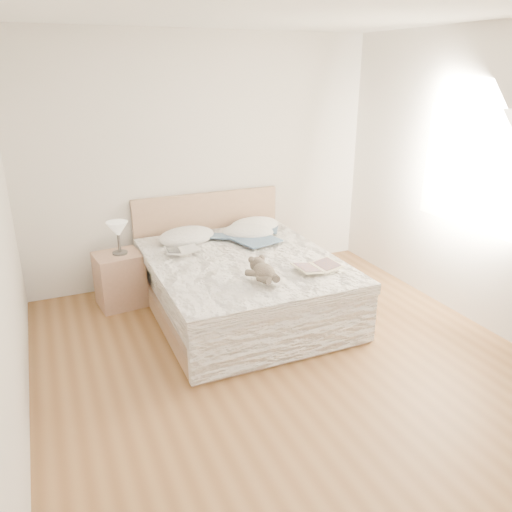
% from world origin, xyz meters
% --- Properties ---
extents(floor, '(4.00, 4.50, 0.00)m').
position_xyz_m(floor, '(0.00, 0.00, 0.00)').
color(floor, brown).
rests_on(floor, ground).
extents(ceiling, '(4.00, 4.50, 0.00)m').
position_xyz_m(ceiling, '(0.00, 0.00, 2.70)').
color(ceiling, silver).
rests_on(ceiling, ground).
extents(wall_back, '(4.00, 0.02, 2.70)m').
position_xyz_m(wall_back, '(0.00, 2.25, 1.35)').
color(wall_back, silver).
rests_on(wall_back, ground).
extents(wall_right, '(0.02, 4.50, 2.70)m').
position_xyz_m(wall_right, '(2.00, 0.00, 1.35)').
color(wall_right, silver).
rests_on(wall_right, ground).
extents(window, '(0.02, 1.30, 1.10)m').
position_xyz_m(window, '(1.99, 0.30, 1.45)').
color(window, white).
rests_on(window, wall_right).
extents(bed, '(1.72, 2.14, 1.00)m').
position_xyz_m(bed, '(0.00, 1.19, 0.31)').
color(bed, '#A28163').
rests_on(bed, floor).
extents(nightstand, '(0.50, 0.45, 0.56)m').
position_xyz_m(nightstand, '(-1.09, 1.81, 0.28)').
color(nightstand, '#9F7A60').
rests_on(nightstand, floor).
extents(table_lamp, '(0.27, 0.27, 0.34)m').
position_xyz_m(table_lamp, '(-1.06, 1.81, 0.80)').
color(table_lamp, '#44413C').
rests_on(table_lamp, nightstand).
extents(pillow_left, '(0.71, 0.56, 0.19)m').
position_xyz_m(pillow_left, '(-0.35, 1.84, 0.64)').
color(pillow_left, white).
rests_on(pillow_left, bed).
extents(pillow_middle, '(0.68, 0.60, 0.17)m').
position_xyz_m(pillow_middle, '(0.31, 1.72, 0.64)').
color(pillow_middle, white).
rests_on(pillow_middle, bed).
extents(pillow_right, '(0.65, 0.50, 0.18)m').
position_xyz_m(pillow_right, '(0.46, 1.90, 0.64)').
color(pillow_right, white).
rests_on(pillow_right, bed).
extents(blouse, '(0.79, 0.82, 0.03)m').
position_xyz_m(blouse, '(0.27, 1.56, 0.63)').
color(blouse, '#344D6A').
rests_on(blouse, bed).
extents(photo_book, '(0.35, 0.26, 0.02)m').
position_xyz_m(photo_book, '(-0.51, 1.46, 0.63)').
color(photo_book, silver).
rests_on(photo_book, bed).
extents(childrens_book, '(0.43, 0.30, 0.03)m').
position_xyz_m(childrens_book, '(0.49, 0.54, 0.63)').
color(childrens_book, '#FFF5CB').
rests_on(childrens_book, bed).
extents(teddy_bear, '(0.25, 0.34, 0.17)m').
position_xyz_m(teddy_bear, '(-0.07, 0.46, 0.65)').
color(teddy_bear, brown).
rests_on(teddy_bear, bed).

